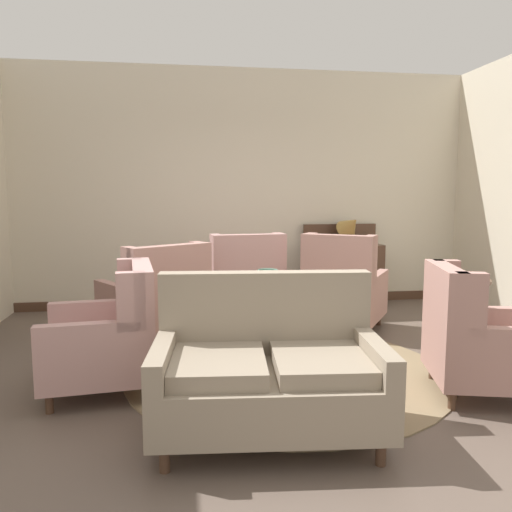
% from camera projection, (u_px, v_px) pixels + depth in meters
% --- Properties ---
extents(ground, '(8.54, 8.54, 0.00)m').
position_uv_depth(ground, '(295.00, 385.00, 4.03)').
color(ground, brown).
extents(wall_back, '(6.26, 0.08, 3.14)m').
position_uv_depth(wall_back, '(246.00, 189.00, 6.78)').
color(wall_back, beige).
rests_on(wall_back, ground).
extents(baseboard_back, '(6.10, 0.03, 0.12)m').
position_uv_depth(baseboard_back, '(247.00, 300.00, 6.91)').
color(baseboard_back, '#4C3323').
rests_on(baseboard_back, ground).
extents(area_rug, '(2.72, 2.72, 0.01)m').
position_uv_depth(area_rug, '(287.00, 371.00, 4.32)').
color(area_rug, '#847051').
rests_on(area_rug, ground).
extents(coffee_table, '(0.87, 0.87, 0.52)m').
position_uv_depth(coffee_table, '(270.00, 327.00, 4.16)').
color(coffee_table, '#4C3323').
rests_on(coffee_table, ground).
extents(porcelain_vase, '(0.19, 0.19, 0.38)m').
position_uv_depth(porcelain_vase, '(268.00, 296.00, 4.12)').
color(porcelain_vase, '#4C7A66').
rests_on(porcelain_vase, coffee_table).
extents(settee, '(1.47, 0.96, 1.00)m').
position_uv_depth(settee, '(268.00, 372.00, 3.15)').
color(settee, gray).
rests_on(settee, ground).
extents(armchair_far_left, '(0.90, 0.92, 0.98)m').
position_uv_depth(armchair_far_left, '(109.00, 337.00, 3.89)').
color(armchair_far_left, tan).
rests_on(armchair_far_left, ground).
extents(armchair_beside_settee, '(1.19, 1.20, 1.03)m').
position_uv_depth(armchair_beside_settee, '(157.00, 302.00, 5.07)').
color(armchair_beside_settee, tan).
rests_on(armchair_beside_settee, ground).
extents(armchair_back_corner, '(1.12, 1.15, 1.09)m').
position_uv_depth(armchair_back_corner, '(344.00, 291.00, 5.52)').
color(armchair_back_corner, tan).
rests_on(armchair_back_corner, ground).
extents(armchair_near_window, '(0.88, 0.87, 1.08)m').
position_uv_depth(armchair_near_window, '(245.00, 288.00, 5.73)').
color(armchair_near_window, tan).
rests_on(armchair_near_window, ground).
extents(armchair_foreground_right, '(1.05, 0.94, 0.99)m').
position_uv_depth(armchair_foreground_right, '(482.00, 342.00, 3.77)').
color(armchair_foreground_right, tan).
rests_on(armchair_foreground_right, ground).
extents(side_table, '(0.57, 0.57, 0.71)m').
position_uv_depth(side_table, '(458.00, 307.00, 4.82)').
color(side_table, '#4C3323').
rests_on(side_table, ground).
extents(sideboard, '(1.02, 0.40, 1.10)m').
position_uv_depth(sideboard, '(343.00, 270.00, 6.82)').
color(sideboard, '#4C3323').
rests_on(sideboard, ground).
extents(gramophone, '(0.40, 0.45, 0.46)m').
position_uv_depth(gramophone, '(349.00, 229.00, 6.67)').
color(gramophone, '#4C3323').
rests_on(gramophone, sideboard).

